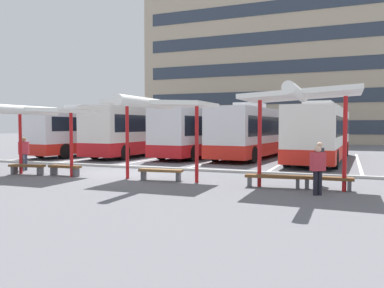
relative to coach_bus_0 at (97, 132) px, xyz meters
name	(u,v)px	position (x,y,z in m)	size (l,w,h in m)	color
ground_plane	(119,173)	(8.23, -9.91, -1.70)	(160.00, 160.00, 0.00)	slate
terminal_building	(274,62)	(8.25, 29.42, 9.25)	(33.44, 12.57, 24.61)	tan
coach_bus_0	(97,132)	(0.00, 0.00, 0.00)	(3.69, 12.36, 3.65)	silver
coach_bus_1	(144,131)	(3.86, 0.35, 0.05)	(2.82, 12.01, 3.77)	silver
coach_bus_2	(201,132)	(8.41, 0.36, 0.01)	(3.50, 10.29, 3.67)	silver
coach_bus_3	(257,133)	(12.06, 1.52, -0.01)	(3.77, 12.22, 3.65)	silver
coach_bus_4	(321,134)	(16.36, 0.20, -0.05)	(3.23, 12.60, 3.56)	silver
lane_stripe_0	(76,153)	(-2.06, 0.05, -1.69)	(0.16, 14.00, 0.01)	white
lane_stripe_1	(121,155)	(2.06, 0.05, -1.69)	(0.16, 14.00, 0.01)	white
lane_stripe_2	(170,156)	(6.17, 0.05, -1.69)	(0.16, 14.00, 0.01)	white
lane_stripe_3	(226,158)	(10.29, 0.05, -1.69)	(0.16, 14.00, 0.01)	white
lane_stripe_4	(288,160)	(14.40, 0.05, -1.69)	(0.16, 14.00, 0.01)	white
lane_stripe_5	(358,162)	(18.51, 0.05, -1.69)	(0.16, 14.00, 0.01)	white
waiting_shelter_1	(40,112)	(5.58, -11.94, 1.07)	(3.82, 4.41, 2.99)	red
bench_1	(27,167)	(4.68, -11.83, -1.36)	(1.67, 0.63, 0.45)	brown
bench_2	(65,168)	(6.48, -11.51, -1.37)	(1.54, 0.48, 0.45)	brown
waiting_shelter_2	(158,105)	(11.03, -11.56, 1.26)	(4.05, 4.32, 3.19)	red
bench_3	(161,172)	(11.03, -11.31, -1.36)	(1.80, 0.62, 0.45)	brown
waiting_shelter_3	(300,97)	(16.39, -11.63, 1.43)	(3.83, 4.57, 3.40)	red
bench_4	(273,178)	(15.49, -11.46, -1.36)	(1.98, 0.61, 0.45)	brown
bench_5	(328,180)	(17.29, -11.29, -1.36)	(1.66, 0.46, 0.45)	brown
platform_kerb	(142,167)	(8.23, -7.74, -1.64)	(44.00, 0.24, 0.12)	#ADADA8
waiting_passenger_0	(319,161)	(16.95, -10.33, -0.80)	(0.31, 0.49, 1.58)	black
waiting_passenger_1	(24,151)	(3.28, -10.60, -0.77)	(0.51, 0.43, 1.61)	#33384C
waiting_passenger_2	(318,167)	(17.03, -12.45, -0.82)	(0.49, 0.45, 1.55)	black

